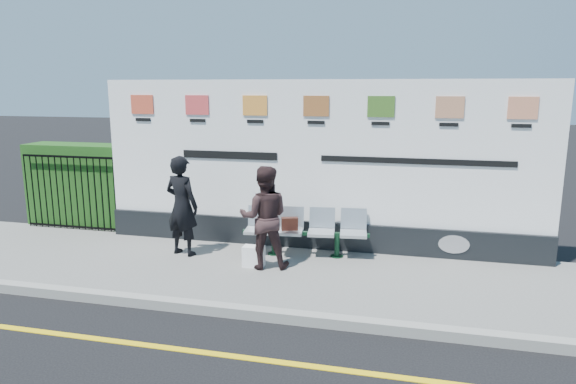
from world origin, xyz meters
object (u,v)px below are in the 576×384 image
Objects in this scene: billboard at (316,177)px; woman_left at (182,206)px; bench at (305,243)px; woman_right at (264,217)px.

billboard reaches higher than woman_left.
billboard is 3.83× the size of bench.
woman_right is (-0.53, -0.71, 0.61)m from bench.
billboard is 4.82× the size of woman_right.
bench is at bearing -140.49° from woman_right.
bench is 1.26× the size of woman_right.
billboard is 1.45m from woman_right.
woman_left is 1.05× the size of woman_right.
bench is at bearing -153.87° from woman_left.
woman_right reaches higher than bench.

